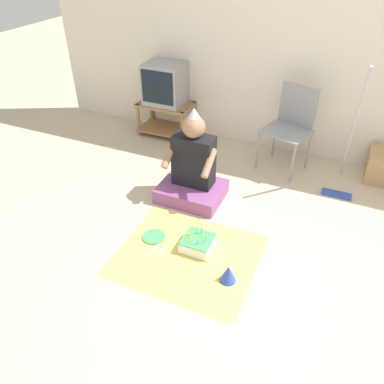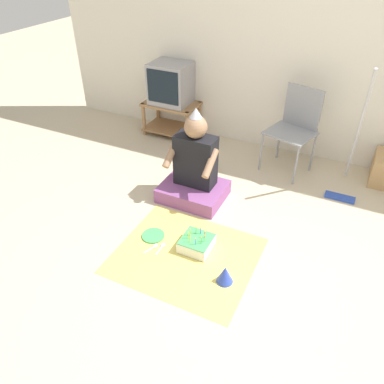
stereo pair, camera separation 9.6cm
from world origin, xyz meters
TOP-DOWN VIEW (x-y plane):
  - ground_plane at (0.00, 0.00)m, footprint 16.00×16.00m
  - wall_back at (0.00, 2.26)m, footprint 6.40×0.06m
  - tv_stand at (-1.67, 2.03)m, footprint 0.66×0.41m
  - tv at (-1.67, 2.03)m, footprint 0.46×0.39m
  - folding_chair at (-0.14, 1.86)m, footprint 0.54×0.50m
  - dust_mop at (0.46, 1.62)m, footprint 0.28×0.48m
  - person_seated at (-0.83, 0.92)m, footprint 0.60×0.48m
  - party_cloth at (-0.54, 0.16)m, footprint 1.09×0.94m
  - birthday_cake at (-0.50, 0.27)m, footprint 0.24×0.24m
  - party_hat_blue at (-0.16, 0.04)m, footprint 0.12×0.12m
  - paper_plate at (-0.89, 0.24)m, footprint 0.19×0.19m
  - plastic_spoon_near at (-0.76, 0.16)m, footprint 0.04×0.15m
  - plastic_spoon_far at (-0.82, 0.12)m, footprint 0.07×0.14m

SIDE VIEW (x-z plane):
  - ground_plane at x=0.00m, z-range 0.00..0.00m
  - party_cloth at x=-0.54m, z-range 0.00..0.01m
  - paper_plate at x=-0.89m, z-range 0.01..0.02m
  - plastic_spoon_near at x=-0.76m, z-range 0.01..0.02m
  - plastic_spoon_far at x=-0.82m, z-range 0.01..0.02m
  - birthday_cake at x=-0.50m, z-range -0.03..0.14m
  - party_hat_blue at x=-0.16m, z-range 0.01..0.15m
  - tv_stand at x=-1.67m, z-range 0.04..0.45m
  - person_seated at x=-0.83m, z-range -0.17..0.74m
  - dust_mop at x=0.46m, z-range -0.26..1.00m
  - folding_chair at x=-0.14m, z-range 0.07..0.95m
  - tv at x=-1.67m, z-range 0.41..0.89m
  - wall_back at x=0.00m, z-range 0.00..2.55m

